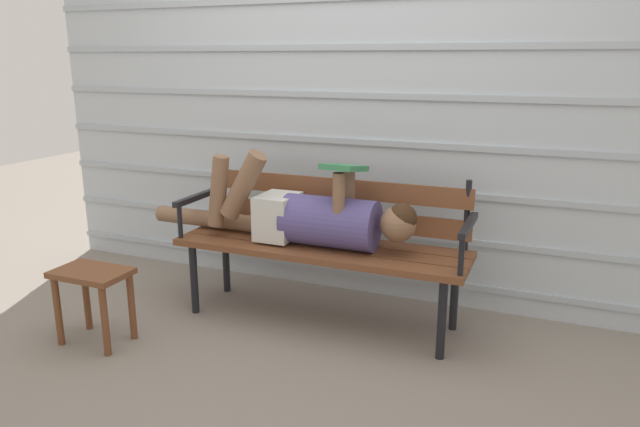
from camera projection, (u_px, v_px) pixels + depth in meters
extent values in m
plane|color=gray|center=(310.00, 330.00, 3.22)|extent=(12.00, 12.00, 0.00)
cube|color=#B2BCC6|center=(354.00, 95.00, 3.50)|extent=(4.32, 0.06, 2.47)
cube|color=#A3ADB7|center=(349.00, 270.00, 3.75)|extent=(4.32, 0.02, 0.04)
cube|color=#A3ADB7|center=(350.00, 228.00, 3.68)|extent=(4.32, 0.02, 0.04)
cube|color=#A3ADB7|center=(351.00, 186.00, 3.61)|extent=(4.32, 0.02, 0.04)
cube|color=#A3ADB7|center=(351.00, 141.00, 3.54)|extent=(4.32, 0.02, 0.04)
cube|color=#A3ADB7|center=(352.00, 95.00, 3.47)|extent=(4.32, 0.02, 0.04)
cube|color=#A3ADB7|center=(352.00, 47.00, 3.40)|extent=(4.32, 0.02, 0.04)
cube|color=brown|center=(309.00, 256.00, 3.10)|extent=(1.64, 0.14, 0.04)
cube|color=brown|center=(320.00, 248.00, 3.23)|extent=(1.64, 0.14, 0.04)
cube|color=brown|center=(330.00, 240.00, 3.37)|extent=(1.64, 0.14, 0.04)
cube|color=brown|center=(335.00, 217.00, 3.40)|extent=(1.57, 0.05, 0.11)
cube|color=brown|center=(335.00, 188.00, 3.36)|extent=(1.57, 0.05, 0.11)
cylinder|color=black|center=(222.00, 192.00, 3.66)|extent=(0.03, 0.03, 0.38)
cylinder|color=black|center=(467.00, 215.00, 3.10)|extent=(0.03, 0.03, 0.38)
cylinder|color=black|center=(194.00, 279.00, 3.40)|extent=(0.04, 0.04, 0.42)
cylinder|color=black|center=(442.00, 320.00, 2.87)|extent=(0.04, 0.04, 0.42)
cylinder|color=black|center=(226.00, 260.00, 3.71)|extent=(0.04, 0.04, 0.42)
cylinder|color=black|center=(454.00, 294.00, 3.18)|extent=(0.04, 0.04, 0.42)
cube|color=black|center=(197.00, 197.00, 3.47)|extent=(0.04, 0.43, 0.03)
cylinder|color=black|center=(180.00, 221.00, 3.34)|extent=(0.03, 0.03, 0.20)
cube|color=black|center=(468.00, 225.00, 2.88)|extent=(0.04, 0.43, 0.03)
cylinder|color=black|center=(461.00, 255.00, 2.75)|extent=(0.03, 0.03, 0.20)
cylinder|color=#514784|center=(330.00, 222.00, 3.17)|extent=(0.51, 0.28, 0.28)
cube|color=silver|center=(278.00, 216.00, 3.29)|extent=(0.20, 0.26, 0.25)
sphere|color=brown|center=(398.00, 224.00, 3.02)|extent=(0.19, 0.19, 0.19)
sphere|color=#382314|center=(402.00, 218.00, 3.01)|extent=(0.16, 0.16, 0.16)
cylinder|color=brown|center=(243.00, 185.00, 3.26)|extent=(0.30, 0.11, 0.41)
cylinder|color=brown|center=(218.00, 191.00, 3.33)|extent=(0.15, 0.09, 0.42)
cylinder|color=brown|center=(213.00, 219.00, 3.53)|extent=(0.77, 0.10, 0.10)
cylinder|color=brown|center=(339.00, 201.00, 3.03)|extent=(0.06, 0.06, 0.29)
cylinder|color=brown|center=(349.00, 194.00, 3.18)|extent=(0.06, 0.06, 0.29)
cube|color=#337A4C|center=(344.00, 168.00, 3.06)|extent=(0.20, 0.27, 0.07)
cube|color=brown|center=(91.00, 273.00, 3.00)|extent=(0.38, 0.25, 0.03)
cylinder|color=brown|center=(58.00, 311.00, 3.02)|extent=(0.04, 0.04, 0.37)
cylinder|color=brown|center=(105.00, 321.00, 2.90)|extent=(0.04, 0.04, 0.37)
cylinder|color=brown|center=(86.00, 297.00, 3.19)|extent=(0.04, 0.04, 0.37)
cylinder|color=brown|center=(132.00, 306.00, 3.08)|extent=(0.04, 0.04, 0.37)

